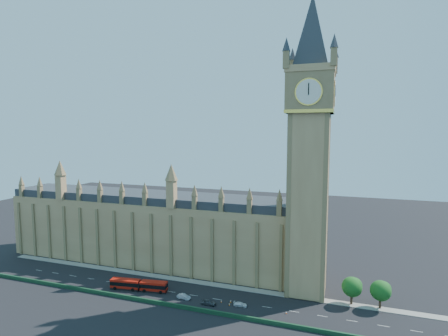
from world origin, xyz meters
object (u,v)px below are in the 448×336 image
(red_bus, at_px, (139,285))
(car_silver, at_px, (184,297))
(car_grey, at_px, (209,302))
(car_white, at_px, (240,304))

(red_bus, bearing_deg, car_silver, -10.81)
(car_grey, xyz_separation_m, car_silver, (-8.80, 1.11, -0.06))
(car_silver, bearing_deg, car_white, -79.24)
(red_bus, xyz_separation_m, car_white, (35.05, 0.22, -1.14))
(car_silver, relative_size, car_white, 1.06)
(car_grey, distance_m, car_white, 9.67)
(red_bus, height_order, car_white, red_bus)
(red_bus, height_order, car_grey, red_bus)
(car_silver, xyz_separation_m, car_white, (18.23, 1.06, -0.12))
(car_grey, relative_size, car_white, 1.12)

